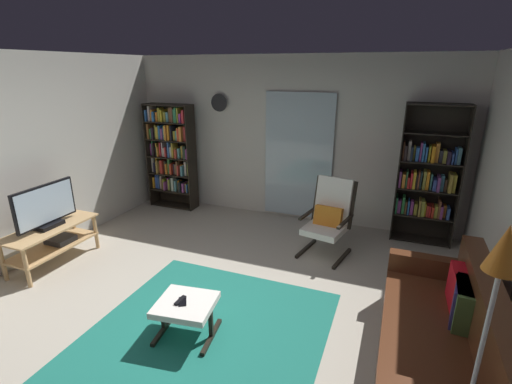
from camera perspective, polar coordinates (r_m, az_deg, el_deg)
The scene contains 15 objects.
ground_plane at distance 4.04m, azimuth -7.83°, elevation -18.11°, with size 7.02×7.02×0.00m, color #B1A898.
wall_back at distance 6.03m, azimuth 5.15°, elevation 8.00°, with size 5.60×0.06×2.60m, color beige.
glass_door_panel at distance 5.97m, azimuth 6.48°, elevation 5.40°, with size 1.10×0.01×2.00m, color silver.
area_rug at distance 3.81m, azimuth -7.52°, elevation -20.61°, with size 2.17×2.17×0.01m, color #1C6F5F.
tv_stand at distance 5.41m, azimuth -28.70°, elevation -6.30°, with size 0.49×1.15×0.51m.
television at distance 5.25m, azimuth -29.57°, elevation -2.12°, with size 0.20×0.83×0.55m.
bookshelf_near_tv at distance 6.70m, azimuth -12.91°, elevation 6.07°, with size 0.85×0.30×1.82m.
bookshelf_near_sofa at distance 5.70m, azimuth 24.85°, elevation 2.03°, with size 0.81×0.30×1.96m.
leather_sofa at distance 3.57m, azimuth 26.79°, elevation -19.52°, with size 0.82×1.92×0.86m.
lounge_armchair at distance 5.03m, azimuth 11.14°, elevation -3.54°, with size 0.68×0.75×1.02m.
ottoman at distance 3.64m, azimuth -10.73°, elevation -17.08°, with size 0.58×0.55×0.36m.
tv_remote at distance 3.62m, azimuth -11.56°, elevation -15.99°, with size 0.04×0.14×0.02m, color black.
cell_phone at distance 3.61m, azimuth -11.21°, elevation -16.17°, with size 0.07×0.14×0.01m, color black.
floor_lamp_by_sofa at distance 2.20m, azimuth 32.61°, elevation -13.81°, with size 0.22×0.22×1.73m.
wall_clock at distance 6.32m, azimuth -5.66°, elevation 13.51°, with size 0.29×0.03×0.29m.
Camera 1 is at (1.66, -2.79, 2.40)m, focal length 26.04 mm.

